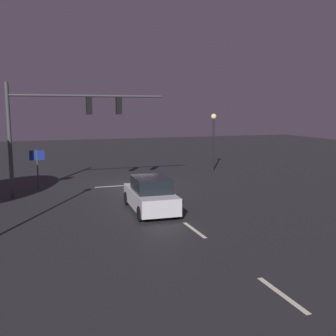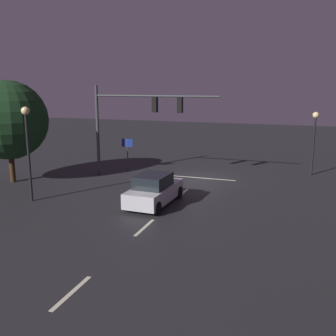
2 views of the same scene
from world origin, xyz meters
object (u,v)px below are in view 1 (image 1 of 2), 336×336
at_px(car_approaching, 151,195).
at_px(route_sign, 37,161).
at_px(street_lamp_left_kerb, 213,131).
at_px(traffic_signal_assembly, 64,117).

distance_m(car_approaching, route_sign, 9.04).
bearing_deg(street_lamp_left_kerb, car_approaching, 51.30).
bearing_deg(car_approaching, traffic_signal_assembly, -57.85).
bearing_deg(car_approaching, route_sign, -56.05).
height_order(traffic_signal_assembly, street_lamp_left_kerb, traffic_signal_assembly).
bearing_deg(route_sign, car_approaching, 123.95).
height_order(street_lamp_left_kerb, route_sign, street_lamp_left_kerb).
bearing_deg(street_lamp_left_kerb, traffic_signal_assembly, 21.89).
distance_m(traffic_signal_assembly, car_approaching, 7.51).
distance_m(car_approaching, street_lamp_left_kerb, 13.37).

